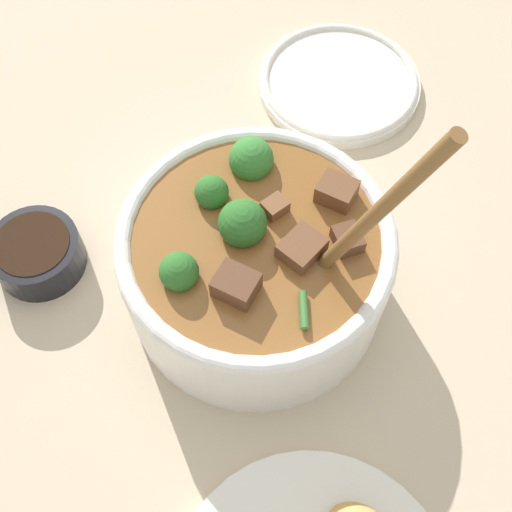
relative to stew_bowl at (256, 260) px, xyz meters
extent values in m
plane|color=#C6B293|center=(0.00, 0.00, -0.06)|extent=(4.00, 4.00, 0.00)
cylinder|color=white|center=(0.00, 0.00, -0.01)|extent=(0.25, 0.25, 0.10)
torus|color=white|center=(0.00, 0.00, 0.04)|extent=(0.25, 0.25, 0.02)
cylinder|color=brown|center=(0.00, 0.00, 0.01)|extent=(0.23, 0.23, 0.06)
sphere|color=#2D6B28|center=(0.07, -0.03, 0.05)|extent=(0.03, 0.03, 0.03)
cylinder|color=#6B9956|center=(0.07, -0.03, 0.03)|extent=(0.01, 0.01, 0.02)
sphere|color=#2D6B28|center=(-0.02, -0.06, 0.05)|extent=(0.03, 0.03, 0.03)
cylinder|color=#6B9956|center=(-0.02, -0.06, 0.03)|extent=(0.01, 0.01, 0.01)
sphere|color=#387F33|center=(-0.07, -0.04, 0.05)|extent=(0.04, 0.04, 0.04)
cylinder|color=#6B9956|center=(-0.07, -0.04, 0.02)|extent=(0.01, 0.01, 0.02)
sphere|color=#2D6B28|center=(0.00, -0.01, 0.05)|extent=(0.04, 0.04, 0.04)
cylinder|color=#6B9956|center=(0.00, -0.01, 0.02)|extent=(0.02, 0.02, 0.02)
cube|color=brown|center=(-0.03, 0.07, 0.05)|extent=(0.03, 0.03, 0.02)
cube|color=brown|center=(-0.01, 0.04, 0.04)|extent=(0.04, 0.04, 0.03)
cube|color=brown|center=(0.05, 0.01, 0.05)|extent=(0.03, 0.04, 0.03)
cube|color=brown|center=(-0.07, 0.04, 0.05)|extent=(0.03, 0.03, 0.02)
cube|color=brown|center=(-0.03, 0.00, 0.04)|extent=(0.03, 0.02, 0.02)
cylinder|color=#3D7533|center=(0.04, 0.07, 0.04)|extent=(0.03, 0.02, 0.01)
ellipsoid|color=brown|center=(-0.01, 0.06, 0.04)|extent=(0.04, 0.03, 0.01)
cylinder|color=brown|center=(-0.01, 0.09, 0.13)|extent=(0.02, 0.08, 0.20)
cylinder|color=black|center=(0.09, -0.21, -0.04)|extent=(0.09, 0.09, 0.04)
cylinder|color=black|center=(0.09, -0.21, -0.03)|extent=(0.07, 0.07, 0.01)
cylinder|color=silver|center=(-0.29, -0.06, -0.06)|extent=(0.20, 0.20, 0.01)
torus|color=silver|center=(-0.29, -0.06, -0.05)|extent=(0.19, 0.19, 0.01)
camera|label=1|loc=(0.25, 0.15, 0.52)|focal=45.00mm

